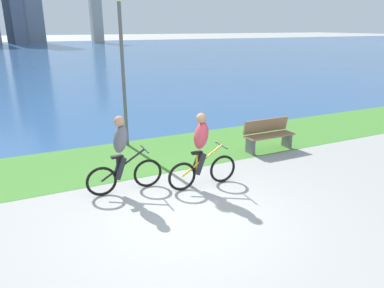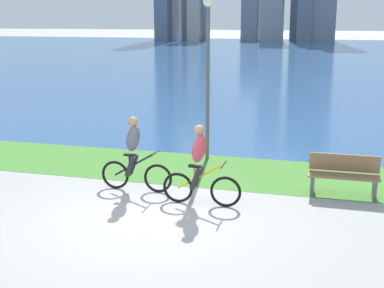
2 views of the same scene
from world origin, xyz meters
TOP-DOWN VIEW (x-y plane):
  - ground_plane at (0.00, 0.00)m, footprint 300.00×300.00m
  - grass_strip_bayside at (0.00, 3.59)m, footprint 120.00×2.87m
  - bay_water_surface at (0.00, 45.48)m, footprint 300.00×80.91m
  - cyclist_lead at (0.87, 1.12)m, footprint 1.67×0.52m
  - cyclist_trailing at (-0.77, 1.61)m, footprint 1.67×0.52m
  - bench_near_path at (3.74, 2.51)m, footprint 1.50×0.47m
  - lamppost_tall at (0.16, 4.68)m, footprint 0.28×0.28m

SIDE VIEW (x-z plane):
  - ground_plane at x=0.00m, z-range 0.00..0.00m
  - bay_water_surface at x=0.00m, z-range 0.00..0.00m
  - grass_strip_bayside at x=0.00m, z-range 0.00..0.01m
  - bench_near_path at x=3.74m, z-range 0.00..0.90m
  - cyclist_trailing at x=-0.77m, z-range -0.01..1.69m
  - cyclist_lead at x=0.87m, z-range -0.01..1.69m
  - lamppost_tall at x=0.16m, z-range 0.63..4.96m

